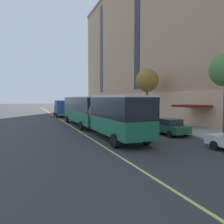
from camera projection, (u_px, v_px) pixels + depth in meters
ground_plane at (123, 141)px, 17.75m from camera, size 260.00×260.00×0.00m
sidewalk at (190, 129)px, 23.99m from camera, size 5.48×160.00×0.15m
city_bus at (94, 111)px, 23.68m from camera, size 3.29×20.55×3.69m
parked_car_silver_0 at (134, 119)px, 27.91m from camera, size 2.02×4.48×1.56m
parked_car_white_2 at (92, 111)px, 45.76m from camera, size 2.08×4.49×1.56m
parked_car_red_5 at (111, 115)px, 35.35m from camera, size 1.99×4.81×1.56m
parked_car_green_6 at (169, 127)px, 20.88m from camera, size 2.10×4.46×1.56m
box_truck at (62, 108)px, 40.32m from camera, size 2.46×6.42×3.07m
street_tree_far_uptown at (147, 81)px, 31.78m from camera, size 3.36×3.36×7.63m
fire_hydrant at (113, 115)px, 39.35m from camera, size 0.42×0.24×0.72m
lane_centerline at (88, 137)px, 19.78m from camera, size 0.16×140.00×0.01m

